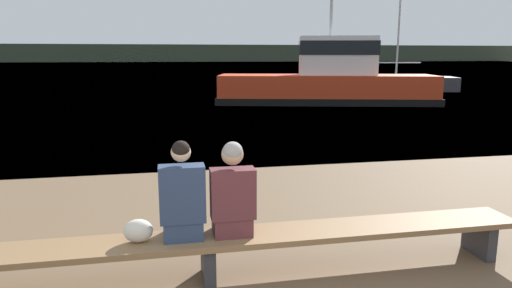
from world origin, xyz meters
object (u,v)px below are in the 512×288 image
Objects in this scene: person_right at (233,195)px; moored_sailboat at (401,83)px; tugboat_red at (328,83)px; bench_main at (208,245)px; person_left at (182,198)px; shopping_bag at (138,231)px.

person_right is 27.08m from moored_sailboat.
bench_main is at bearing 170.13° from tugboat_red.
person_left is at bearing 179.35° from bench_main.
person_left reaches higher than person_right.
moored_sailboat reaches higher than bench_main.
person_right is 1.00m from shopping_bag.
shopping_bag is 0.04× the size of moored_sailboat.
tugboat_red reaches higher than shopping_bag.
bench_main is at bearing 161.53° from moored_sailboat.
person_right is 17.83m from tugboat_red.
bench_main is 0.57m from person_left.
person_left is 18.03m from tugboat_red.
person_left is at bearing 169.43° from tugboat_red.
moored_sailboat is (15.34, 22.93, -0.13)m from shopping_bag.
bench_main is 6.98× the size of person_right.
person_left is 0.10× the size of tugboat_red.
moored_sailboat reaches higher than tugboat_red.
shopping_bag is at bearing 179.20° from person_left.
bench_main is 0.97× the size of moored_sailboat.
tugboat_red is 9.87m from moored_sailboat.
moored_sailboat reaches higher than person_left.
bench_main is at bearing -0.75° from shopping_bag.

